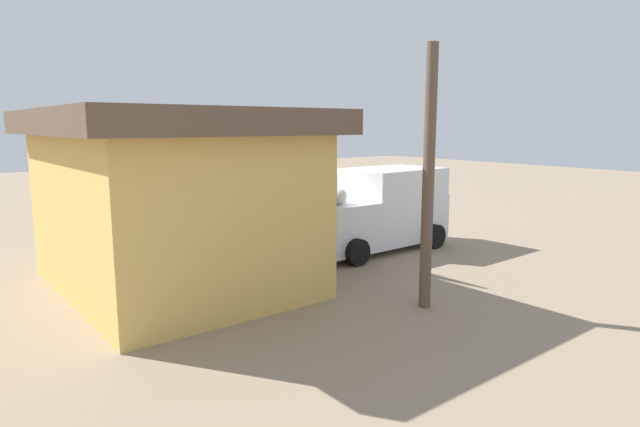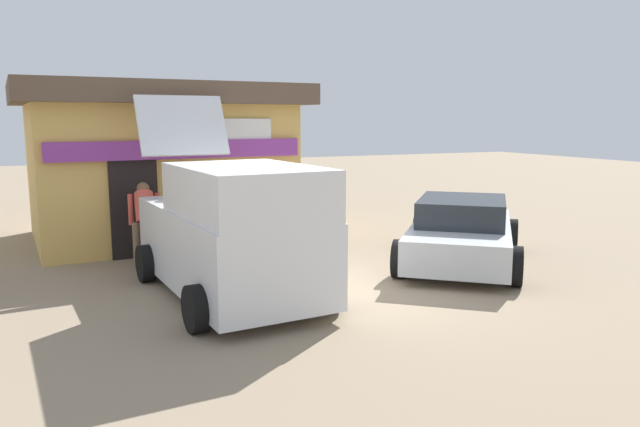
# 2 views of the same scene
# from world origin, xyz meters

# --- Properties ---
(ground_plane) EXTENTS (60.00, 60.00, 0.00)m
(ground_plane) POSITION_xyz_m (0.00, 0.00, 0.00)
(ground_plane) COLOR gray
(storefront_bar) EXTENTS (6.13, 4.88, 3.42)m
(storefront_bar) POSITION_xyz_m (-1.41, 5.34, 1.76)
(storefront_bar) COLOR #E0B259
(storefront_bar) RESTS_ON ground_plane
(delivery_van) EXTENTS (2.37, 4.68, 3.10)m
(delivery_van) POSITION_xyz_m (-1.28, -0.02, 1.00)
(delivery_van) COLOR silver
(delivery_van) RESTS_ON ground_plane
(parked_sedan) EXTENTS (3.96, 4.20, 1.23)m
(parked_sedan) POSITION_xyz_m (3.23, 0.33, 0.58)
(parked_sedan) COLOR #B2B7BC
(parked_sedan) RESTS_ON ground_plane
(vendor_standing) EXTENTS (0.48, 0.48, 1.64)m
(vendor_standing) POSITION_xyz_m (-0.50, 2.63, 0.95)
(vendor_standing) COLOR #726047
(vendor_standing) RESTS_ON ground_plane
(customer_bending) EXTENTS (0.57, 0.68, 1.52)m
(customer_bending) POSITION_xyz_m (-2.16, 2.55, 0.91)
(customer_bending) COLOR #726047
(customer_bending) RESTS_ON ground_plane
(unloaded_banana_pile) EXTENTS (0.85, 0.81, 0.50)m
(unloaded_banana_pile) POSITION_xyz_m (-1.51, 3.32, 0.23)
(unloaded_banana_pile) COLOR silver
(unloaded_banana_pile) RESTS_ON ground_plane
(paint_bucket) EXTENTS (0.30, 0.30, 0.31)m
(paint_bucket) POSITION_xyz_m (0.95, 2.59, 0.16)
(paint_bucket) COLOR silver
(paint_bucket) RESTS_ON ground_plane
(utility_pole) EXTENTS (0.20, 0.20, 4.48)m
(utility_pole) POSITION_xyz_m (-5.19, 2.26, 2.24)
(utility_pole) COLOR brown
(utility_pole) RESTS_ON ground_plane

